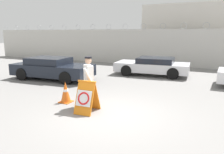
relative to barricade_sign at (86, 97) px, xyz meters
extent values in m
plane|color=gray|center=(0.76, 0.14, -0.52)|extent=(90.00, 90.00, 0.00)
cube|color=beige|center=(0.76, 11.29, 0.89)|extent=(36.00, 0.30, 2.83)
torus|color=gray|center=(-16.84, 11.29, 2.53)|extent=(0.47, 0.03, 0.47)
torus|color=gray|center=(-15.31, 11.29, 2.53)|extent=(0.47, 0.03, 0.47)
torus|color=gray|center=(-13.78, 11.29, 2.53)|extent=(0.47, 0.03, 0.47)
torus|color=gray|center=(-12.24, 11.29, 2.53)|extent=(0.47, 0.03, 0.47)
torus|color=gray|center=(-10.71, 11.29, 2.53)|extent=(0.47, 0.03, 0.47)
torus|color=gray|center=(-9.18, 11.29, 2.53)|extent=(0.47, 0.03, 0.47)
torus|color=gray|center=(-7.65, 11.29, 2.53)|extent=(0.47, 0.03, 0.47)
torus|color=gray|center=(-6.12, 11.29, 2.53)|extent=(0.47, 0.03, 0.47)
torus|color=gray|center=(-4.59, 11.29, 2.53)|extent=(0.47, 0.03, 0.47)
torus|color=gray|center=(-3.06, 11.29, 2.53)|extent=(0.47, 0.03, 0.47)
torus|color=gray|center=(-1.53, 11.29, 2.53)|extent=(0.47, 0.03, 0.47)
torus|color=gray|center=(0.00, 11.29, 2.53)|extent=(0.47, 0.03, 0.47)
torus|color=gray|center=(1.53, 11.29, 2.53)|extent=(0.47, 0.03, 0.47)
torus|color=gray|center=(3.06, 11.29, 2.53)|extent=(0.47, 0.03, 0.47)
cube|color=beige|center=(1.86, 16.42, 1.93)|extent=(8.05, 7.10, 4.89)
cube|color=orange|center=(0.01, -0.14, -0.02)|extent=(0.62, 0.44, 1.01)
cube|color=orange|center=(-0.01, 0.24, -0.02)|extent=(0.62, 0.44, 1.01)
cube|color=orange|center=(0.00, 0.05, 0.50)|extent=(0.64, 0.09, 0.05)
cube|color=white|center=(0.01, -0.18, 0.00)|extent=(0.52, 0.22, 0.48)
torus|color=red|center=(0.01, -0.19, 0.00)|extent=(0.42, 0.21, 0.40)
cylinder|color=black|center=(-0.28, 0.57, -0.10)|extent=(0.15, 0.15, 0.83)
cylinder|color=black|center=(-0.14, 0.45, -0.10)|extent=(0.15, 0.15, 0.83)
cube|color=silver|center=(-0.21, 0.51, 0.64)|extent=(0.47, 0.45, 0.64)
sphere|color=tan|center=(-0.21, 0.51, 1.11)|extent=(0.23, 0.23, 0.23)
cylinder|color=silver|center=(-0.41, 0.68, 0.65)|extent=(0.09, 0.09, 0.61)
cylinder|color=silver|center=(-0.07, 0.26, 0.62)|extent=(0.29, 0.32, 0.59)
cylinder|color=black|center=(-0.21, 0.51, 1.22)|extent=(0.24, 0.24, 0.05)
cube|color=orange|center=(-1.25, 0.57, -0.50)|extent=(0.43, 0.43, 0.03)
cone|color=orange|center=(-1.25, 0.57, -0.11)|extent=(0.37, 0.37, 0.76)
cylinder|color=white|center=(-1.25, 0.57, -0.07)|extent=(0.18, 0.18, 0.11)
cylinder|color=black|center=(-3.07, 4.60, -0.18)|extent=(0.68, 0.24, 0.67)
cylinder|color=black|center=(-2.97, 2.89, -0.18)|extent=(0.68, 0.24, 0.67)
cylinder|color=black|center=(-5.85, 4.44, -0.18)|extent=(0.68, 0.24, 0.67)
cylinder|color=black|center=(-5.75, 2.73, -0.18)|extent=(0.68, 0.24, 0.67)
cube|color=black|center=(-4.41, 3.66, 0.02)|extent=(4.59, 2.07, 0.62)
cube|color=black|center=(-4.63, 3.65, 0.51)|extent=(2.25, 1.76, 0.36)
cylinder|color=black|center=(-1.00, 6.23, -0.19)|extent=(0.67, 0.24, 0.66)
cylinder|color=black|center=(-1.10, 8.03, -0.19)|extent=(0.67, 0.24, 0.66)
cylinder|color=black|center=(1.70, 6.38, -0.19)|extent=(0.67, 0.24, 0.66)
cylinder|color=black|center=(1.59, 8.19, -0.19)|extent=(0.67, 0.24, 0.66)
cube|color=silver|center=(0.30, 7.21, -0.03)|extent=(4.46, 2.17, 0.53)
cube|color=black|center=(0.51, 7.22, 0.40)|extent=(2.19, 1.85, 0.32)
camera|label=1|loc=(3.59, -5.83, 2.05)|focal=35.00mm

